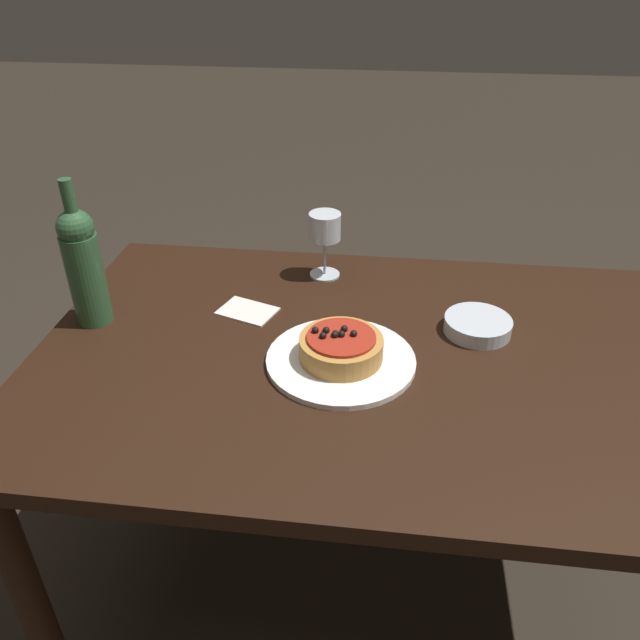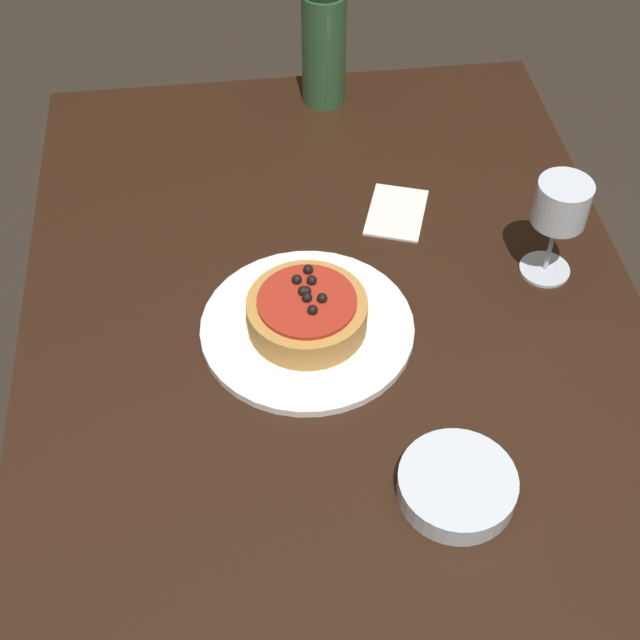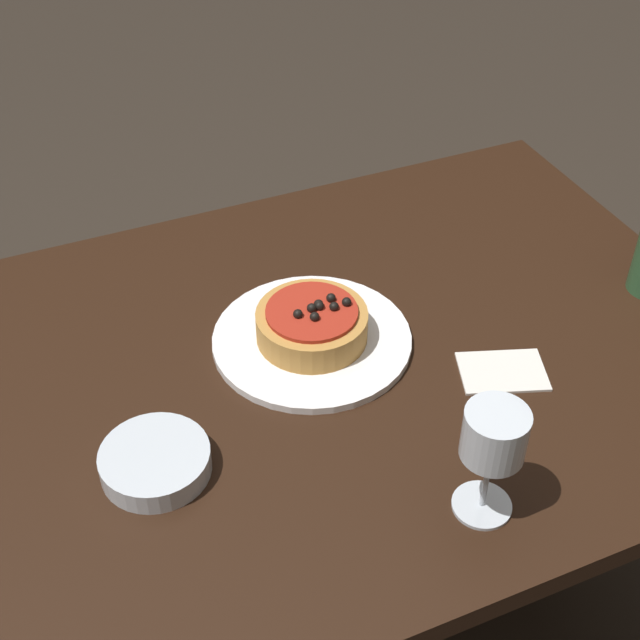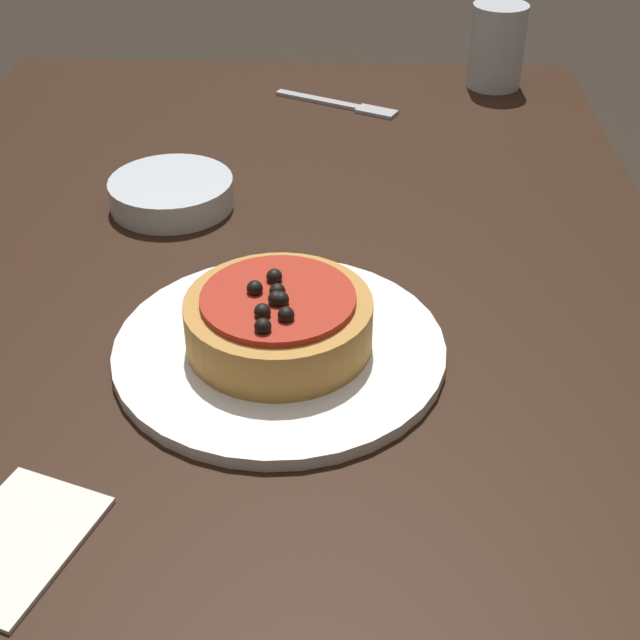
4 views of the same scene
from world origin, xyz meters
TOP-DOWN VIEW (x-y plane):
  - ground_plane at (0.00, 0.00)m, footprint 14.00×14.00m
  - dining_table at (0.00, 0.00)m, footprint 1.38×0.87m
  - dinner_plate at (0.07, 0.04)m, footprint 0.29×0.29m
  - pizza at (0.07, 0.04)m, footprint 0.16×0.16m
  - wine_glass at (0.14, -0.32)m, footprint 0.08×0.08m
  - wine_bottle at (0.61, -0.05)m, footprint 0.08×0.08m
  - side_bowl at (-0.20, -0.10)m, footprint 0.14×0.14m
  - paper_napkin at (0.29, -0.12)m, footprint 0.14×0.12m

SIDE VIEW (x-z plane):
  - ground_plane at x=0.00m, z-range 0.00..0.00m
  - dining_table at x=0.00m, z-range 0.28..1.02m
  - paper_napkin at x=0.29m, z-range 0.74..0.74m
  - dinner_plate at x=0.07m, z-range 0.74..0.75m
  - side_bowl at x=-0.20m, z-range 0.74..0.77m
  - pizza at x=0.07m, z-range 0.74..0.81m
  - wine_glass at x=0.14m, z-range 0.78..0.94m
  - wine_bottle at x=0.61m, z-range 0.72..1.03m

